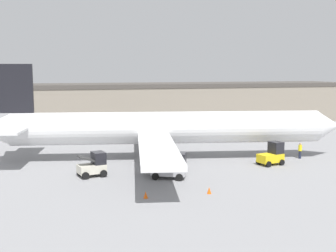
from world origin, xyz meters
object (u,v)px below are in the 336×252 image
object	(u,v)px
ground_crew_worker	(300,150)
belt_loader_truck	(94,165)
safety_cone_near	(146,195)
baggage_tug	(272,155)
airplane	(160,128)
safety_cone_far	(209,190)
pushback_tug	(172,167)

from	to	relation	value
ground_crew_worker	belt_loader_truck	world-z (taller)	belt_loader_truck
safety_cone_near	baggage_tug	bearing A→B (deg)	27.46
airplane	baggage_tug	xyz separation A→B (m)	(10.85, -5.78, -2.43)
ground_crew_worker	safety_cone_far	xyz separation A→B (m)	(-14.84, -10.18, -0.69)
ground_crew_worker	baggage_tug	world-z (taller)	baggage_tug
baggage_tug	safety_cone_near	world-z (taller)	baggage_tug
safety_cone_near	airplane	bearing A→B (deg)	71.49
baggage_tug	pushback_tug	world-z (taller)	pushback_tug
ground_crew_worker	safety_cone_near	size ratio (longest dim) A/B	3.30
ground_crew_worker	safety_cone_near	world-z (taller)	ground_crew_worker
safety_cone_far	belt_loader_truck	bearing A→B (deg)	135.88
airplane	safety_cone_far	size ratio (longest dim) A/B	74.60
safety_cone_near	belt_loader_truck	bearing A→B (deg)	112.07
airplane	belt_loader_truck	distance (m)	10.06
belt_loader_truck	pushback_tug	size ratio (longest dim) A/B	0.78
ground_crew_worker	safety_cone_far	bearing A→B (deg)	20.53
pushback_tug	safety_cone_near	distance (m)	6.56
baggage_tug	belt_loader_truck	world-z (taller)	baggage_tug
belt_loader_truck	safety_cone_near	distance (m)	8.76
pushback_tug	safety_cone_far	size ratio (longest dim) A/B	6.50
baggage_tug	safety_cone_far	xyz separation A→B (m)	(-10.23, -8.22, -0.79)
ground_crew_worker	airplane	bearing A→B (deg)	-27.79
airplane	ground_crew_worker	distance (m)	16.12
baggage_tug	safety_cone_far	distance (m)	13.15
airplane	safety_cone_far	world-z (taller)	airplane
belt_loader_truck	safety_cone_far	bearing A→B (deg)	-57.25
airplane	safety_cone_near	xyz separation A→B (m)	(-4.63, -13.82, -3.22)
airplane	pushback_tug	world-z (taller)	airplane
safety_cone_far	safety_cone_near	bearing A→B (deg)	178.05
baggage_tug	belt_loader_truck	size ratio (longest dim) A/B	1.04
pushback_tug	baggage_tug	bearing A→B (deg)	36.33
baggage_tug	safety_cone_far	size ratio (longest dim) A/B	5.28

